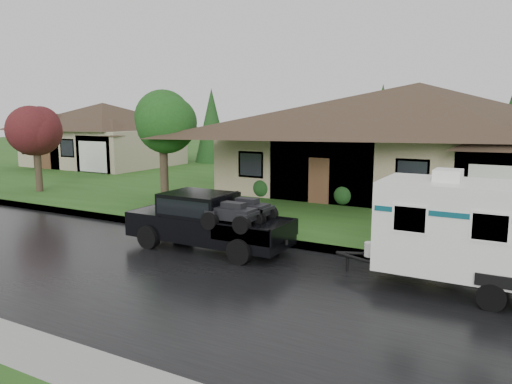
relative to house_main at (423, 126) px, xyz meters
The scene contains 10 objects.
ground 14.48m from the house_main, 99.41° to the right, with size 140.00×140.00×0.00m, color #254E18.
road 16.40m from the house_main, 98.24° to the right, with size 140.00×8.00×0.01m, color black.
curb 12.32m from the house_main, 101.19° to the right, with size 140.00×0.50×0.15m, color gray.
lawn 4.36m from the house_main, 153.11° to the left, with size 140.00×26.00×0.15m, color #254E18.
house_main is the anchor object (origin of this frame).
house_far 24.17m from the house_main, behind, with size 10.80×8.64×5.80m.
tree_left_green 12.78m from the house_main, 142.62° to the right, with size 3.26×3.26×5.40m.
tree_red 19.81m from the house_main, 153.54° to the right, with size 2.78×2.78×4.61m.
shrub_row 5.42m from the house_main, 93.69° to the right, with size 13.60×1.00×1.00m.
pickup_truck 14.04m from the house_main, 106.75° to the right, with size 5.37×2.04×1.79m.
Camera 1 is at (7.31, -12.09, 4.39)m, focal length 35.00 mm.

